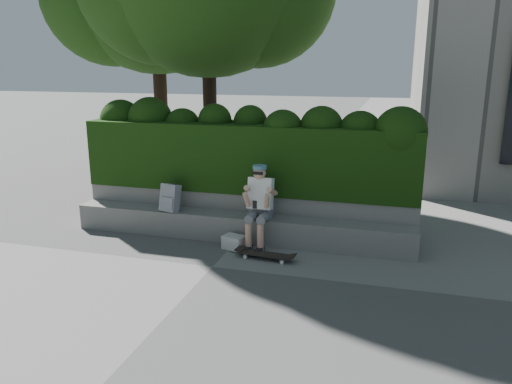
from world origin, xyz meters
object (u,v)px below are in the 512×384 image
(skateboard, at_px, (265,255))
(backpack_plaid, at_px, (170,198))
(backpack_ground, at_px, (234,242))
(person, at_px, (260,203))

(skateboard, height_order, backpack_plaid, backpack_plaid)
(backpack_plaid, xyz_separation_m, backpack_ground, (1.29, -0.33, -0.58))
(skateboard, relative_size, backpack_ground, 2.54)
(person, relative_size, backpack_plaid, 2.85)
(person, height_order, backpack_ground, person)
(backpack_plaid, bearing_deg, skateboard, -3.39)
(skateboard, xyz_separation_m, backpack_plaid, (-1.91, 0.63, 0.62))
(skateboard, bearing_deg, backpack_plaid, 166.83)
(person, relative_size, backpack_ground, 3.97)
(skateboard, bearing_deg, backpack_ground, 159.36)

